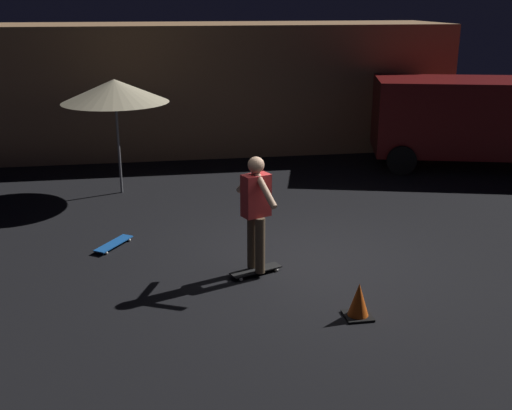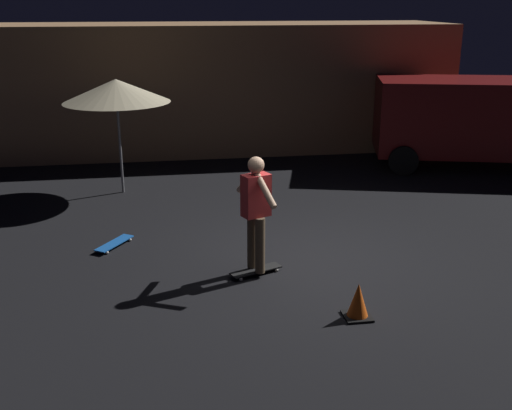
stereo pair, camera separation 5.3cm
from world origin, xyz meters
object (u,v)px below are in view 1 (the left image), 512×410
(traffic_cone, at_px, (359,302))
(skater, at_px, (256,206))
(skateboard_spare, at_px, (114,244))
(skateboard_ridden, at_px, (256,270))
(parked_van, at_px, (475,117))
(patio_umbrella, at_px, (115,91))

(traffic_cone, bearing_deg, skater, 125.51)
(skateboard_spare, height_order, traffic_cone, traffic_cone)
(skateboard_ridden, bearing_deg, parked_van, 40.97)
(patio_umbrella, distance_m, skater, 4.96)
(parked_van, distance_m, skateboard_ridden, 8.10)
(skateboard_spare, distance_m, traffic_cone, 4.23)
(parked_van, xyz_separation_m, traffic_cone, (-5.02, -6.73, -0.95))
(patio_umbrella, height_order, traffic_cone, patio_umbrella)
(skateboard_spare, bearing_deg, skateboard_ridden, -33.72)
(parked_van, xyz_separation_m, skateboard_spare, (-8.14, -3.88, -1.11))
(parked_van, relative_size, skateboard_ridden, 6.19)
(patio_umbrella, relative_size, skater, 1.38)
(patio_umbrella, relative_size, skateboard_ridden, 2.88)
(skater, relative_size, traffic_cone, 3.63)
(skater, bearing_deg, skateboard_ridden, -90.00)
(skateboard_spare, xyz_separation_m, traffic_cone, (3.12, -2.85, 0.16))
(parked_van, relative_size, skateboard_spare, 6.50)
(parked_van, height_order, traffic_cone, parked_van)
(skateboard_spare, bearing_deg, patio_umbrella, 89.81)
(skater, xyz_separation_m, traffic_cone, (1.05, -1.46, -0.83))
(skateboard_ridden, bearing_deg, skater, 90.00)
(skateboard_spare, height_order, skater, skater)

